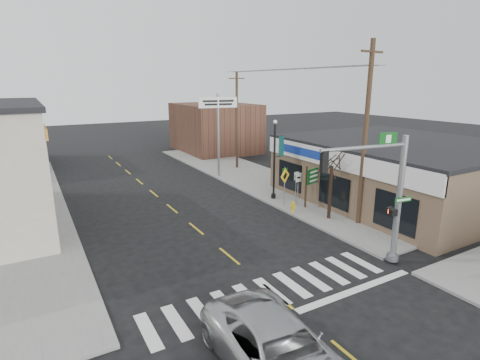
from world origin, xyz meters
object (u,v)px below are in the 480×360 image
utility_pole_far (237,120)px  bare_tree (332,156)px  suv (279,353)px  traffic_signal_pole (389,188)px  guide_sign (314,180)px  lamp_post (275,154)px  dance_center_sign (218,115)px  utility_pole_near (365,134)px  fire_hydrant (293,206)px

utility_pole_far → bare_tree: bearing=-90.5°
utility_pole_far → suv: bearing=-109.6°
traffic_signal_pole → guide_sign: (2.71, 7.88, -1.74)m
lamp_post → dance_center_sign: 8.09m
traffic_signal_pole → utility_pole_near: utility_pole_near is taller
suv → traffic_signal_pole: traffic_signal_pole is taller
fire_hydrant → dance_center_sign: (0.20, 10.80, 4.90)m
suv → utility_pole_near: utility_pole_near is taller
lamp_post → fire_hydrant: bearing=-102.9°
lamp_post → traffic_signal_pole: bearing=-98.5°
traffic_signal_pole → utility_pole_far: size_ratio=0.67×
lamp_post → utility_pole_near: utility_pole_near is taller
utility_pole_far → fire_hydrant: bearing=-96.8°
suv → utility_pole_far: 26.71m
traffic_signal_pole → utility_pole_near: (2.95, 4.19, 1.66)m
utility_pole_near → lamp_post: bearing=97.0°
utility_pole_near → guide_sign: bearing=87.7°
traffic_signal_pole → lamp_post: (1.46, 10.59, -0.35)m
dance_center_sign → utility_pole_far: bearing=45.0°
lamp_post → bare_tree: lamp_post is taller
traffic_signal_pole → utility_pole_near: bearing=62.7°
traffic_signal_pole → dance_center_sign: size_ratio=0.84×
suv → fire_hydrant: (8.69, 10.67, -0.30)m
guide_sign → dance_center_sign: 11.21m
fire_hydrant → bare_tree: bare_tree is taller
fire_hydrant → bare_tree: (1.20, -1.96, 3.40)m
suv → bare_tree: size_ratio=1.22×
bare_tree → fire_hydrant: bearing=121.4°
suv → traffic_signal_pole: bearing=24.0°
guide_sign → lamp_post: (-1.24, 2.71, 1.39)m
lamp_post → bare_tree: bearing=-84.4°
traffic_signal_pole → fire_hydrant: (0.81, 7.59, -3.15)m
utility_pole_near → utility_pole_far: bearing=80.2°
fire_hydrant → utility_pole_near: utility_pole_near is taller
fire_hydrant → suv: bearing=-129.1°
lamp_post → utility_pole_far: 10.34m
utility_pole_far → lamp_post: bearing=-97.3°
suv → dance_center_sign: 23.69m
bare_tree → guide_sign: bearing=72.8°
fire_hydrant → lamp_post: lamp_post is taller
suv → traffic_signal_pole: (7.88, 3.08, 2.85)m
suv → guide_sign: 15.28m
dance_center_sign → bare_tree: bearing=-76.0°
fire_hydrant → utility_pole_far: bearing=76.1°
lamp_post → utility_pole_near: (1.49, -6.40, 2.01)m
guide_sign → fire_hydrant: guide_sign is taller
fire_hydrant → traffic_signal_pole: bearing=-96.1°
traffic_signal_pole → guide_sign: size_ratio=2.14×
bare_tree → lamp_post: bearing=96.3°
suv → dance_center_sign: size_ratio=0.83×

